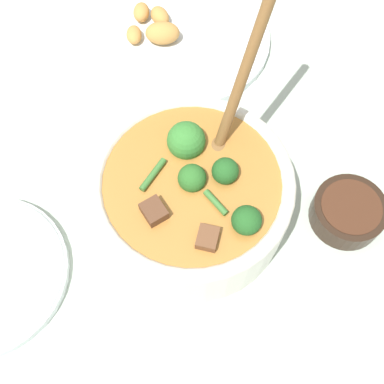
{
  "coord_description": "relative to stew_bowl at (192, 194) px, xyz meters",
  "views": [
    {
      "loc": [
        -0.23,
        -0.06,
        0.55
      ],
      "look_at": [
        0.0,
        0.0,
        0.06
      ],
      "focal_mm": 45.0,
      "sensor_mm": 36.0,
      "label": 1
    }
  ],
  "objects": [
    {
      "name": "ground_plane",
      "position": [
        -0.0,
        0.0,
        -0.06
      ],
      "size": [
        4.0,
        4.0,
        0.0
      ],
      "primitive_type": "plane",
      "color": "#ADBCAD"
    },
    {
      "name": "stew_bowl",
      "position": [
        0.0,
        0.0,
        0.0
      ],
      "size": [
        0.27,
        0.23,
        0.28
      ],
      "color": "white",
      "rests_on": "ground_plane"
    },
    {
      "name": "condiment_bowl",
      "position": [
        0.04,
        -0.18,
        -0.04
      ],
      "size": [
        0.09,
        0.09,
        0.03
      ],
      "color": "black",
      "rests_on": "ground_plane"
    },
    {
      "name": "food_plate",
      "position": [
        0.27,
        0.09,
        -0.05
      ],
      "size": [
        0.25,
        0.25,
        0.04
      ],
      "color": "white",
      "rests_on": "ground_plane"
    }
  ]
}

